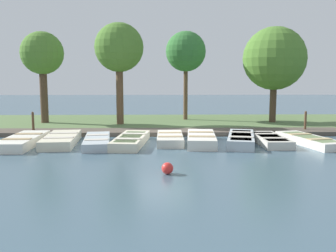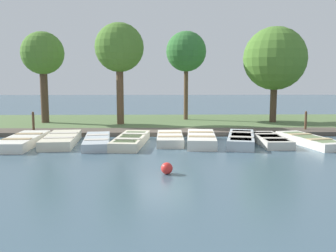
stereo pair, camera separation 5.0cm
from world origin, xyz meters
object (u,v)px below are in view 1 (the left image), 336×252
object	(u,v)px
rowboat_5	(201,139)
mooring_post_far	(305,122)
buoy	(167,168)
park_tree_center	(186,52)
rowboat_2	(97,141)
rowboat_0	(23,141)
park_tree_far_left	(42,55)
rowboat_1	(61,140)
rowboat_7	(270,140)
mooring_post_near	(33,123)
rowboat_4	(170,138)
rowboat_6	(241,139)
park_tree_right	(275,59)
rowboat_8	(309,140)
rowboat_3	(131,140)
park_tree_left	(119,49)

from	to	relation	value
rowboat_5	mooring_post_far	distance (m)	6.03
buoy	park_tree_center	size ratio (longest dim) A/B	0.06
rowboat_2	mooring_post_far	xyz separation A→B (m)	(-3.00, 9.51, 0.37)
rowboat_0	park_tree_far_left	distance (m)	7.43
rowboat_1	park_tree_far_left	bearing A→B (deg)	-162.53
rowboat_2	rowboat_7	bearing A→B (deg)	84.73
mooring_post_near	mooring_post_far	xyz separation A→B (m)	(0.00, 13.01, 0.00)
rowboat_4	rowboat_6	world-z (taller)	rowboat_6
mooring_post_near	park_tree_right	bearing A→B (deg)	105.11
rowboat_6	park_tree_center	distance (m)	8.77
rowboat_8	mooring_post_far	size ratio (longest dim) A/B	3.32
rowboat_5	rowboat_1	bearing A→B (deg)	-86.06
rowboat_7	mooring_post_near	xyz separation A→B (m)	(-2.81, -10.47, 0.38)
rowboat_0	rowboat_1	world-z (taller)	rowboat_0
mooring_post_far	buoy	world-z (taller)	mooring_post_far
buoy	park_tree_right	distance (m)	13.01
rowboat_1	rowboat_8	distance (m)	10.03
rowboat_3	park_tree_center	world-z (taller)	park_tree_center
rowboat_7	park_tree_left	distance (m)	9.46
rowboat_1	park_tree_right	xyz separation A→B (m)	(-6.06, 10.42, 3.51)
rowboat_6	rowboat_7	size ratio (longest dim) A/B	1.18
rowboat_5	rowboat_6	bearing A→B (deg)	91.53
rowboat_6	park_tree_far_left	size ratio (longest dim) A/B	0.67
park_tree_right	rowboat_3	bearing A→B (deg)	-50.53
rowboat_1	buoy	xyz separation A→B (m)	(4.80, 4.19, -0.02)
park_tree_left	buoy	bearing A→B (deg)	13.11
rowboat_1	rowboat_7	world-z (taller)	rowboat_1
rowboat_2	rowboat_6	distance (m)	5.79
rowboat_4	rowboat_8	distance (m)	5.64
rowboat_7	park_tree_center	size ratio (longest dim) A/B	0.54
rowboat_3	rowboat_8	world-z (taller)	rowboat_3
rowboat_8	park_tree_center	world-z (taller)	park_tree_center
rowboat_2	rowboat_3	world-z (taller)	rowboat_3
mooring_post_far	park_tree_far_left	xyz separation A→B (m)	(-3.34, -13.47, 3.36)
rowboat_2	rowboat_7	distance (m)	6.97
mooring_post_far	buoy	size ratio (longest dim) A/B	3.25
rowboat_8	park_tree_left	bearing A→B (deg)	-136.49
mooring_post_far	park_tree_center	xyz separation A→B (m)	(-4.76, -5.45, 3.61)
rowboat_1	park_tree_left	size ratio (longest dim) A/B	0.60
rowboat_0	park_tree_right	distance (m)	13.90
rowboat_8	rowboat_5	bearing A→B (deg)	-104.09
park_tree_left	park_tree_center	xyz separation A→B (m)	(-2.14, 3.72, -0.03)
rowboat_3	mooring_post_far	distance (m)	8.68
park_tree_far_left	rowboat_6	bearing A→B (deg)	57.44
rowboat_3	park_tree_center	bearing A→B (deg)	166.65
rowboat_7	park_tree_center	xyz separation A→B (m)	(-7.56, -2.91, 3.99)
rowboat_4	buoy	distance (m)	5.06
rowboat_0	rowboat_2	distance (m)	2.91
buoy	rowboat_1	bearing A→B (deg)	-138.87
rowboat_1	park_tree_center	xyz separation A→B (m)	(-7.46, 5.55, 3.97)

